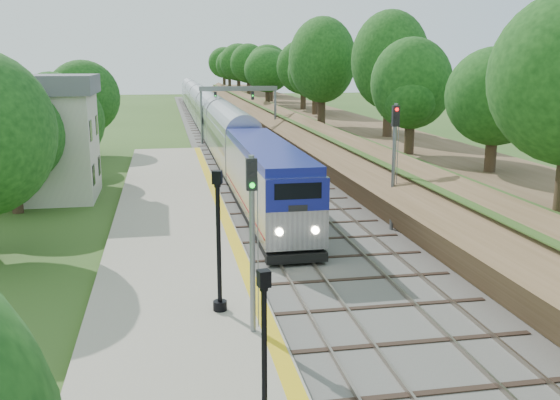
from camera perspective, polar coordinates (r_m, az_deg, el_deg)
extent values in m
cube|color=#4C4944|center=(73.17, -4.61, 5.67)|extent=(9.50, 170.00, 0.12)
cube|color=gray|center=(72.93, -6.74, 5.71)|extent=(0.08, 170.00, 0.16)
cube|color=gray|center=(73.03, -5.61, 5.75)|extent=(0.08, 170.00, 0.16)
cube|color=gray|center=(73.29, -3.61, 5.81)|extent=(0.08, 170.00, 0.16)
cube|color=gray|center=(73.48, -2.49, 5.84)|extent=(0.08, 170.00, 0.16)
cube|color=gray|center=(29.56, -9.59, -4.65)|extent=(6.40, 68.00, 0.38)
cube|color=gold|center=(29.67, -4.08, -4.05)|extent=(0.55, 68.00, 0.01)
cube|color=brown|center=(74.58, 2.71, 6.94)|extent=(9.00, 170.00, 3.00)
cube|color=brown|center=(73.81, -0.27, 6.74)|extent=(4.47, 170.00, 4.54)
cylinder|color=#332316|center=(27.47, 23.92, 1.96)|extent=(0.60, 0.60, 2.62)
cylinder|color=#332316|center=(74.03, 1.58, 9.09)|extent=(0.60, 0.60, 2.62)
sphere|color=#11390F|center=(73.89, 1.60, 11.85)|extent=(5.70, 5.70, 5.70)
cylinder|color=#332316|center=(123.31, -3.35, 10.50)|extent=(0.60, 0.60, 2.62)
sphere|color=#11390F|center=(123.23, -3.38, 12.15)|extent=(5.70, 5.70, 5.70)
cube|color=beige|center=(43.46, -21.83, 4.48)|extent=(8.00, 6.00, 6.80)
cube|color=#56595E|center=(43.13, -22.27, 9.74)|extent=(8.60, 6.60, 1.20)
cube|color=black|center=(41.32, -16.66, 2.23)|extent=(0.05, 1.10, 1.30)
cube|color=black|center=(44.85, -16.20, 3.05)|extent=(0.05, 1.10, 1.30)
cube|color=black|center=(40.93, -16.91, 6.09)|extent=(0.05, 1.10, 1.30)
cube|color=black|center=(44.49, -16.42, 6.60)|extent=(0.05, 1.10, 1.30)
cylinder|color=slate|center=(67.62, -7.18, 7.63)|extent=(0.24, 0.24, 6.20)
cylinder|color=slate|center=(68.55, -0.43, 7.80)|extent=(0.24, 0.24, 6.20)
cube|color=slate|center=(67.78, -3.82, 10.13)|extent=(8.40, 0.25, 0.50)
cube|color=black|center=(67.42, -5.93, 9.44)|extent=(0.30, 0.20, 0.90)
cube|color=black|center=(67.86, -2.52, 9.52)|extent=(0.30, 0.20, 0.90)
cylinder|color=#332316|center=(39.56, -19.82, 0.71)|extent=(0.60, 0.60, 2.45)
sphere|color=#11390F|center=(39.05, -20.19, 5.49)|extent=(5.32, 5.32, 5.32)
cylinder|color=#332316|center=(55.18, -17.26, 4.09)|extent=(0.60, 0.60, 2.45)
sphere|color=#11390F|center=(54.82, -17.49, 7.53)|extent=(5.32, 5.32, 5.32)
cube|color=black|center=(35.10, -1.27, -1.09)|extent=(2.57, 16.09, 0.56)
cube|color=#B7BAC1|center=(34.70, -1.29, 1.90)|extent=(2.79, 16.76, 3.17)
cube|color=navy|center=(34.41, -1.30, 4.82)|extent=(2.68, 16.09, 0.41)
cube|color=navy|center=(26.42, 1.64, 0.44)|extent=(2.77, 0.10, 1.40)
cube|color=black|center=(26.35, 1.66, 0.82)|extent=(2.05, 0.06, 0.70)
cube|color=maroon|center=(34.92, -1.28, 0.17)|extent=(2.81, 16.42, 0.09)
cube|color=#B7BAC1|center=(52.67, -4.50, 5.19)|extent=(2.79, 18.62, 3.63)
cube|color=#B7BAC1|center=(71.70, -6.14, 7.13)|extent=(2.79, 18.62, 3.63)
cube|color=#B7BAC1|center=(90.80, -7.11, 8.26)|extent=(2.79, 18.62, 3.63)
cube|color=#B7BAC1|center=(109.95, -7.74, 8.99)|extent=(2.79, 18.62, 3.63)
cube|color=#B7BAC1|center=(129.12, -8.18, 9.50)|extent=(2.79, 18.62, 3.63)
cylinder|color=black|center=(14.33, -1.44, -14.66)|extent=(0.13, 0.13, 3.60)
cube|color=black|center=(13.53, -1.49, -7.18)|extent=(0.30, 0.30, 0.37)
cube|color=silver|center=(13.53, -1.49, -7.18)|extent=(0.22, 0.22, 0.28)
cylinder|color=black|center=(22.11, -5.50, -9.58)|extent=(0.49, 0.49, 0.33)
cylinder|color=black|center=(21.39, -5.62, -4.21)|extent=(0.16, 0.16, 4.33)
cube|color=black|center=(20.83, -5.76, 2.09)|extent=(0.39, 0.39, 0.44)
cube|color=silver|center=(20.83, -5.76, 2.09)|extent=(0.28, 0.28, 0.33)
cylinder|color=slate|center=(19.50, -2.55, -4.22)|extent=(0.18, 0.18, 5.72)
cube|color=black|center=(18.96, -2.62, 2.35)|extent=(0.34, 0.22, 0.99)
cylinder|color=#0CE526|center=(18.84, -2.56, 2.29)|extent=(0.16, 0.06, 0.16)
cylinder|color=slate|center=(32.99, 10.34, 2.93)|extent=(0.19, 0.19, 6.64)
cube|color=black|center=(32.65, 10.53, 7.56)|extent=(0.36, 0.24, 1.07)
cylinder|color=#FF0C0C|center=(32.52, 10.62, 7.54)|extent=(0.17, 0.06, 0.17)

